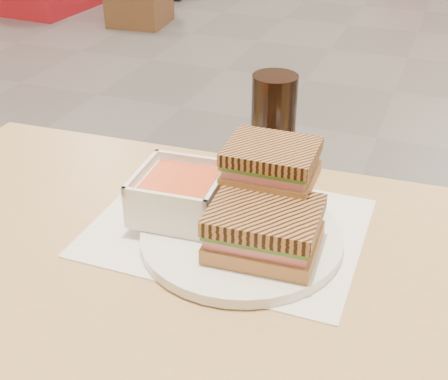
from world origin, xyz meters
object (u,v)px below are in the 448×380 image
(plate, at_px, (241,237))
(soup_bowl, at_px, (180,196))
(panini_lower, at_px, (264,228))
(cola_glass, at_px, (273,122))

(plate, bearing_deg, soup_bowl, 170.91)
(plate, distance_m, panini_lower, 0.06)
(panini_lower, bearing_deg, soup_bowl, 163.95)
(plate, height_order, soup_bowl, soup_bowl)
(panini_lower, distance_m, cola_glass, 0.26)
(panini_lower, bearing_deg, plate, 148.73)
(plate, xyz_separation_m, soup_bowl, (-0.09, 0.01, 0.04))
(plate, height_order, panini_lower, panini_lower)
(cola_glass, bearing_deg, soup_bowl, -107.19)
(plate, distance_m, soup_bowl, 0.10)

